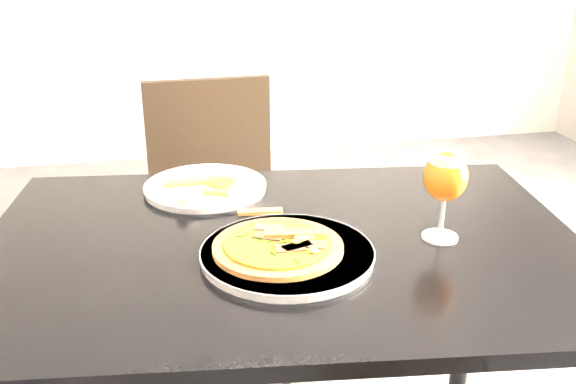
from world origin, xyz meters
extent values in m
cube|color=black|center=(-0.03, 0.24, 0.73)|extent=(1.29, 0.94, 0.03)
cylinder|color=black|center=(-0.52, 0.64, 0.36)|extent=(0.05, 0.05, 0.72)
cylinder|color=black|center=(0.55, 0.51, 0.36)|extent=(0.05, 0.05, 0.72)
cube|color=black|center=(-0.09, 0.89, 0.45)|extent=(0.43, 0.43, 0.04)
cylinder|color=black|center=(-0.26, 0.72, 0.21)|extent=(0.04, 0.04, 0.43)
cylinder|color=black|center=(0.08, 0.73, 0.21)|extent=(0.04, 0.04, 0.43)
cylinder|color=black|center=(-0.27, 1.05, 0.21)|extent=(0.04, 0.04, 0.43)
cylinder|color=black|center=(0.07, 1.06, 0.21)|extent=(0.04, 0.04, 0.43)
cube|color=black|center=(-0.10, 1.08, 0.69)|extent=(0.40, 0.04, 0.42)
cylinder|color=white|center=(-0.03, 0.16, 0.76)|extent=(0.43, 0.43, 0.02)
cylinder|color=#9C5F25|center=(-0.05, 0.16, 0.77)|extent=(0.25, 0.25, 0.01)
cylinder|color=#A24D0D|center=(-0.05, 0.16, 0.78)|extent=(0.20, 0.20, 0.01)
cube|color=#462D1E|center=(-0.02, 0.16, 0.78)|extent=(0.05, 0.02, 0.00)
cube|color=#462D1E|center=(-0.04, 0.21, 0.78)|extent=(0.04, 0.05, 0.00)
cube|color=#462D1E|center=(-0.10, 0.20, 0.78)|extent=(0.05, 0.05, 0.00)
cube|color=#462D1E|center=(-0.07, 0.15, 0.78)|extent=(0.05, 0.05, 0.00)
cube|color=#462D1E|center=(-0.04, 0.12, 0.78)|extent=(0.04, 0.05, 0.00)
ellipsoid|color=gold|center=(-0.04, 0.17, 0.79)|extent=(0.02, 0.02, 0.01)
ellipsoid|color=gold|center=(-0.05, 0.23, 0.79)|extent=(0.02, 0.02, 0.01)
ellipsoid|color=gold|center=(-0.07, 0.17, 0.79)|extent=(0.02, 0.02, 0.01)
ellipsoid|color=gold|center=(-0.11, 0.13, 0.79)|extent=(0.02, 0.02, 0.01)
ellipsoid|color=gold|center=(-0.05, 0.15, 0.79)|extent=(0.02, 0.02, 0.01)
ellipsoid|color=gold|center=(0.00, 0.13, 0.79)|extent=(0.02, 0.02, 0.01)
cube|color=#173F0B|center=(-0.05, 0.18, 0.78)|extent=(0.01, 0.02, 0.00)
cube|color=#173F0B|center=(-0.06, 0.20, 0.78)|extent=(0.01, 0.02, 0.00)
cube|color=#173F0B|center=(-0.10, 0.21, 0.78)|extent=(0.01, 0.01, 0.00)
cube|color=#173F0B|center=(-0.08, 0.16, 0.78)|extent=(0.02, 0.00, 0.00)
cube|color=#173F0B|center=(-0.10, 0.13, 0.78)|extent=(0.02, 0.01, 0.00)
cube|color=#173F0B|center=(-0.06, 0.15, 0.78)|extent=(0.01, 0.02, 0.00)
cube|color=#173F0B|center=(-0.04, 0.12, 0.78)|extent=(0.01, 0.02, 0.00)
cube|color=#173F0B|center=(0.00, 0.12, 0.78)|extent=(0.01, 0.01, 0.00)
cube|color=#173F0B|center=(-0.02, 0.16, 0.78)|extent=(0.02, 0.00, 0.00)
cube|color=#173F0B|center=(-0.01, 0.19, 0.78)|extent=(0.02, 0.01, 0.00)
cube|color=#9C5F25|center=(-0.01, 0.16, 0.79)|extent=(0.12, 0.04, 0.01)
cylinder|color=white|center=(-0.16, 0.53, 0.76)|extent=(0.35, 0.35, 0.02)
cube|color=#9C5F25|center=(-0.19, 0.54, 0.77)|extent=(0.12, 0.03, 0.01)
cube|color=#9C5F25|center=(-0.12, 0.50, 0.77)|extent=(0.10, 0.12, 0.01)
cylinder|color=#A24D0D|center=(-0.12, 0.50, 0.78)|extent=(0.06, 0.06, 0.00)
cube|color=#9C5F25|center=(-0.05, 0.37, 0.75)|extent=(0.10, 0.03, 0.01)
cylinder|color=silver|center=(-0.20, 0.43, 0.77)|extent=(0.05, 0.05, 0.04)
cylinder|color=yellow|center=(-0.20, 0.43, 0.78)|extent=(0.05, 0.05, 0.01)
cylinder|color=#AFB4B8|center=(0.28, 0.18, 0.75)|extent=(0.07, 0.07, 0.01)
cylinder|color=#AFB4B8|center=(0.28, 0.18, 0.79)|extent=(0.01, 0.01, 0.08)
ellipsoid|color=#AB5010|center=(0.28, 0.18, 0.88)|extent=(0.09, 0.09, 0.10)
cylinder|color=silver|center=(0.28, 0.18, 0.92)|extent=(0.07, 0.07, 0.02)
camera|label=1|loc=(-0.25, -0.89, 1.32)|focal=40.00mm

